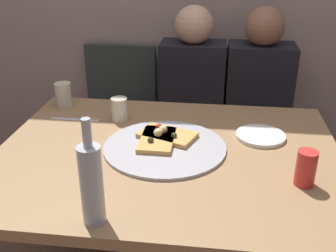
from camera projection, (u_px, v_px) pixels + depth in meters
dining_table at (167, 170)px, 1.57m from camera, size 1.31×1.02×0.75m
pizza_tray at (165, 147)px, 1.55m from camera, size 0.47×0.47×0.01m
pizza_slice_last at (158, 139)px, 1.58m from camera, size 0.13×0.22×0.05m
pizza_slice_extra at (167, 134)px, 1.61m from camera, size 0.25×0.20×0.05m
wine_bottle at (92, 183)px, 1.10m from camera, size 0.07×0.07×0.32m
tumbler_near at (64, 95)px, 1.93m from camera, size 0.08×0.08×0.12m
tumbler_far at (119, 109)px, 1.78m from camera, size 0.07×0.07×0.10m
soda_can at (306, 168)px, 1.30m from camera, size 0.07×0.07×0.12m
plate_stack at (261, 136)px, 1.64m from camera, size 0.20×0.20×0.02m
table_knife at (75, 120)px, 1.80m from camera, size 0.22×0.02×0.01m
chair_left at (118, 111)px, 2.50m from camera, size 0.44×0.44×0.90m
chair_middle at (192, 115)px, 2.44m from camera, size 0.44×0.44×0.90m
chair_right at (254, 118)px, 2.40m from camera, size 0.44×0.44×0.90m
guest_in_sweater at (191, 104)px, 2.25m from camera, size 0.36×0.56×1.17m
guest_in_beanie at (258, 108)px, 2.21m from camera, size 0.36×0.56×1.17m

